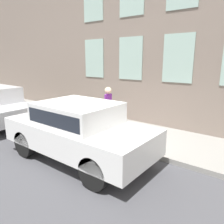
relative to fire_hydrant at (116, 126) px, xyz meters
name	(u,v)px	position (x,y,z in m)	size (l,w,h in m)	color
ground_plane	(112,146)	(-0.52, -0.20, -0.54)	(80.00, 80.00, 0.00)	#47474C
sidewalk	(133,134)	(0.84, -0.20, -0.47)	(2.73, 60.00, 0.15)	gray
building_facade	(156,25)	(2.35, -0.20, 3.67)	(0.33, 40.00, 8.42)	gray
fire_hydrant	(116,126)	(0.00, 0.00, 0.00)	(0.33, 0.44, 0.77)	red
person	(108,104)	(0.49, 0.76, 0.63)	(0.41, 0.27, 1.71)	#726651
parked_car_white_near	(78,128)	(-1.87, -0.02, 0.42)	(2.02, 4.58, 1.71)	black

